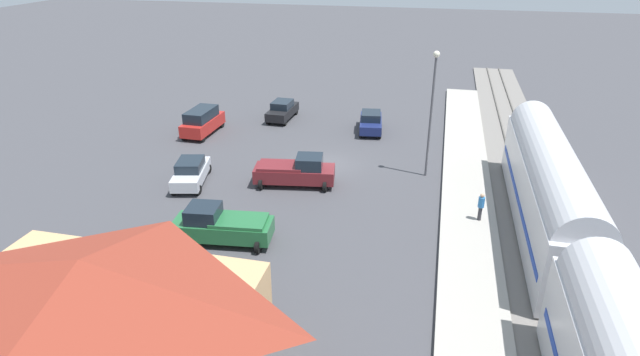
% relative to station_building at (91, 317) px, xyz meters
% --- Properties ---
extents(ground_plane, '(200.00, 200.00, 0.00)m').
position_rel_station_building_xyz_m(ground_plane, '(-4.00, -22.00, -2.70)').
color(ground_plane, '#424247').
extents(railway_track, '(4.80, 70.00, 0.30)m').
position_rel_station_building_xyz_m(railway_track, '(-18.00, -22.00, -2.61)').
color(railway_track, slate).
rests_on(railway_track, ground).
extents(platform, '(3.20, 46.00, 0.30)m').
position_rel_station_building_xyz_m(platform, '(-14.00, -22.00, -2.55)').
color(platform, '#A8A399').
rests_on(platform, ground).
extents(station_building, '(12.02, 8.63, 5.20)m').
position_rel_station_building_xyz_m(station_building, '(0.00, 0.00, 0.00)').
color(station_building, tan).
rests_on(station_building, ground).
extents(pedestrian_on_platform, '(0.36, 0.36, 1.71)m').
position_rel_station_building_xyz_m(pedestrian_on_platform, '(-14.59, -15.29, -1.42)').
color(pedestrian_on_platform, '#333338').
rests_on(pedestrian_on_platform, platform).
extents(sedan_navy, '(2.42, 4.70, 1.74)m').
position_rel_station_building_xyz_m(sedan_navy, '(-6.06, -30.03, -1.82)').
color(sedan_navy, navy).
rests_on(sedan_navy, ground).
extents(suv_red, '(2.05, 4.94, 2.22)m').
position_rel_station_building_xyz_m(suv_red, '(7.91, -26.11, -1.55)').
color(suv_red, red).
rests_on(suv_red, ground).
extents(sedan_black, '(1.98, 4.56, 1.74)m').
position_rel_station_building_xyz_m(sedan_black, '(2.42, -31.52, -1.82)').
color(sedan_black, black).
rests_on(sedan_black, ground).
extents(sedan_silver, '(2.83, 4.80, 1.74)m').
position_rel_station_building_xyz_m(sedan_silver, '(4.35, -16.58, -1.82)').
color(sedan_silver, silver).
rests_on(sedan_silver, ground).
extents(pickup_maroon, '(5.64, 3.12, 2.14)m').
position_rel_station_building_xyz_m(pickup_maroon, '(-2.68, -18.04, -1.68)').
color(pickup_maroon, maroon).
rests_on(pickup_maroon, ground).
extents(pickup_green, '(5.59, 2.96, 2.14)m').
position_rel_station_building_xyz_m(pickup_green, '(-0.64, -10.03, -1.68)').
color(pickup_green, '#236638').
rests_on(pickup_green, ground).
extents(light_pole_near_platform, '(0.44, 0.44, 8.78)m').
position_rel_station_building_xyz_m(light_pole_near_platform, '(-11.20, -21.66, 2.73)').
color(light_pole_near_platform, '#515156').
rests_on(light_pole_near_platform, ground).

